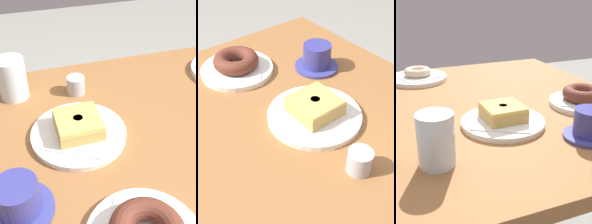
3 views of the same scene
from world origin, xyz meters
TOP-DOWN VIEW (x-y plane):
  - table at (0.00, 0.00)m, footprint 1.01×0.80m
  - plate_glazed_square at (-0.16, 0.07)m, footprint 0.22×0.22m
  - napkin_glazed_square at (-0.16, 0.07)m, footprint 0.21×0.21m
  - donut_glazed_square at (-0.16, 0.07)m, footprint 0.10×0.10m
  - plate_chocolate_ring at (-0.12, -0.22)m, footprint 0.20×0.20m
  - napkin_chocolate_ring at (-0.12, -0.22)m, footprint 0.19×0.19m
  - donut_chocolate_ring at (-0.12, -0.22)m, footprint 0.13×0.13m
  - plate_sugar_ring at (0.35, 0.20)m, footprint 0.22×0.22m
  - napkin_sugar_ring at (0.35, 0.20)m, footprint 0.18×0.18m
  - donut_sugar_ring at (0.35, 0.20)m, footprint 0.10×0.10m
  - water_glass at (-0.29, 0.28)m, footprint 0.08×0.08m
  - coffee_cup at (-0.31, -0.09)m, footprint 0.13×0.13m
  - sugar_jar at (-0.12, 0.24)m, footprint 0.05×0.05m

SIDE VIEW (x-z plane):
  - table at x=0.00m, z-range 0.26..0.99m
  - plate_glazed_square at x=-0.16m, z-range 0.73..0.75m
  - plate_chocolate_ring at x=-0.12m, z-range 0.73..0.75m
  - plate_sugar_ring at x=0.35m, z-range 0.73..0.75m
  - napkin_glazed_square at x=-0.16m, z-range 0.75..0.75m
  - napkin_chocolate_ring at x=-0.12m, z-range 0.75..0.75m
  - napkin_sugar_ring at x=0.35m, z-range 0.75..0.75m
  - sugar_jar at x=-0.12m, z-range 0.73..0.78m
  - donut_sugar_ring at x=0.35m, z-range 0.75..0.78m
  - coffee_cup at x=-0.31m, z-range 0.73..0.80m
  - donut_glazed_square at x=-0.16m, z-range 0.75..0.79m
  - donut_chocolate_ring at x=-0.12m, z-range 0.75..0.79m
  - water_glass at x=-0.29m, z-range 0.73..0.85m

